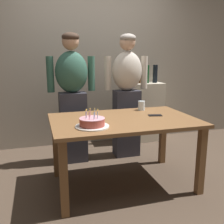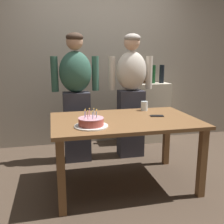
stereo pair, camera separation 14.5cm
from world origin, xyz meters
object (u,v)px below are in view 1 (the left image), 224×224
at_px(person_man_bearded, 72,96).
at_px(birthday_cake, 92,123).
at_px(water_glass_near, 141,106).
at_px(cell_phone, 155,115).
at_px(person_woman_cardigan, 127,94).

bearing_deg(person_man_bearded, birthday_cake, 92.03).
distance_m(water_glass_near, cell_phone, 0.32).
height_order(person_man_bearded, person_woman_cardigan, same).
xyz_separation_m(cell_phone, person_woman_cardigan, (-0.05, 0.77, 0.13)).
bearing_deg(person_man_bearded, cell_phone, 135.81).
bearing_deg(cell_phone, birthday_cake, -148.92).
xyz_separation_m(water_glass_near, person_woman_cardigan, (-0.02, 0.46, 0.08)).
bearing_deg(cell_phone, person_woman_cardigan, 106.85).
bearing_deg(birthday_cake, person_woman_cardigan, 55.47).
xyz_separation_m(birthday_cake, cell_phone, (0.76, 0.25, -0.04)).
distance_m(person_man_bearded, person_woman_cardigan, 0.74).
bearing_deg(birthday_cake, cell_phone, 18.27).
bearing_deg(person_woman_cardigan, water_glass_near, 93.09).
xyz_separation_m(birthday_cake, person_man_bearded, (-0.04, 1.02, 0.09)).
relative_size(water_glass_near, person_woman_cardigan, 0.07).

